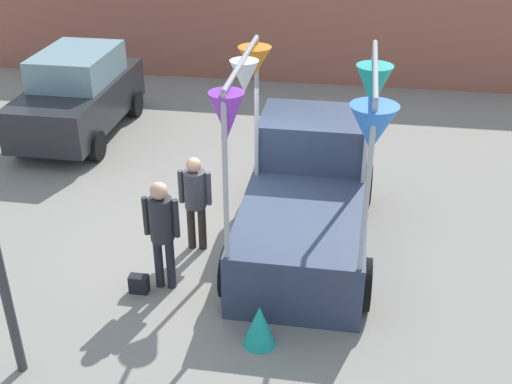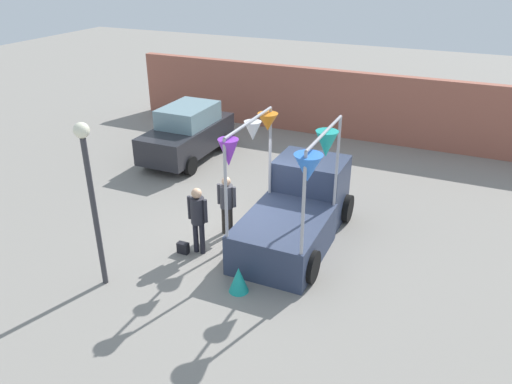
# 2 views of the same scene
# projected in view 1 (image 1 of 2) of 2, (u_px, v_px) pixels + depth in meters

# --- Properties ---
(ground_plane) EXTENTS (60.00, 60.00, 0.00)m
(ground_plane) POSITION_uv_depth(u_px,v_px,m) (237.00, 250.00, 10.42)
(ground_plane) COLOR gray
(vendor_truck) EXTENTS (2.49, 4.19, 3.32)m
(vendor_truck) POSITION_uv_depth(u_px,v_px,m) (308.00, 190.00, 10.36)
(vendor_truck) COLOR #2D3851
(vendor_truck) RESTS_ON ground
(parked_car) EXTENTS (1.88, 4.00, 1.88)m
(parked_car) POSITION_uv_depth(u_px,v_px,m) (79.00, 94.00, 14.20)
(parked_car) COLOR #26262B
(parked_car) RESTS_ON ground
(person_customer) EXTENTS (0.53, 0.34, 1.74)m
(person_customer) POSITION_uv_depth(u_px,v_px,m) (162.00, 226.00, 9.08)
(person_customer) COLOR black
(person_customer) RESTS_ON ground
(person_vendor) EXTENTS (0.53, 0.34, 1.62)m
(person_vendor) POSITION_uv_depth(u_px,v_px,m) (195.00, 195.00, 10.03)
(person_vendor) COLOR #2D2823
(person_vendor) RESTS_ON ground
(handbag) EXTENTS (0.28, 0.16, 0.28)m
(handbag) POSITION_uv_depth(u_px,v_px,m) (139.00, 284.00, 9.39)
(handbag) COLOR black
(handbag) RESTS_ON ground
(brick_boundary_wall) EXTENTS (18.00, 0.36, 2.60)m
(brick_boundary_wall) POSITION_uv_depth(u_px,v_px,m) (296.00, 34.00, 17.30)
(brick_boundary_wall) COLOR #9E5947
(brick_boundary_wall) RESTS_ON ground
(folded_kite_bundle_teal) EXTENTS (0.47, 0.47, 0.60)m
(folded_kite_bundle_teal) POSITION_uv_depth(u_px,v_px,m) (259.00, 325.00, 8.34)
(folded_kite_bundle_teal) COLOR teal
(folded_kite_bundle_teal) RESTS_ON ground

